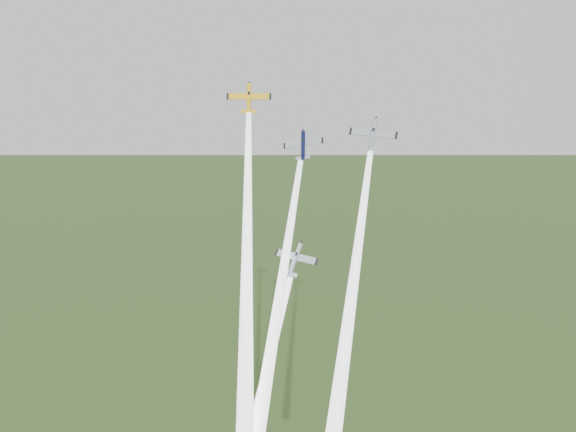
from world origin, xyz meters
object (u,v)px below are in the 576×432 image
at_px(plane_silver_right, 373,135).
at_px(plane_navy, 303,145).
at_px(plane_yellow, 249,98).
at_px(plane_silver_low, 295,259).

bearing_deg(plane_silver_right, plane_navy, 175.58).
distance_m(plane_navy, plane_silver_right, 12.21).
bearing_deg(plane_yellow, plane_silver_right, -22.95).
bearing_deg(plane_silver_right, plane_yellow, 173.40).
xyz_separation_m(plane_yellow, plane_navy, (10.11, -1.88, -7.72)).
bearing_deg(plane_navy, plane_silver_right, -6.23).
xyz_separation_m(plane_navy, plane_silver_low, (1.26, -11.27, -17.13)).
bearing_deg(plane_silver_low, plane_silver_right, 51.62).
bearing_deg(plane_navy, plane_yellow, 169.03).
xyz_separation_m(plane_yellow, plane_silver_right, (22.09, -3.09, -5.73)).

